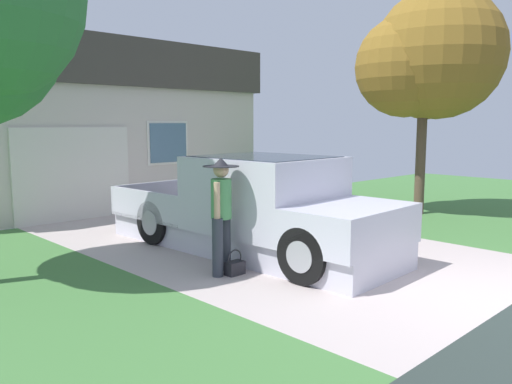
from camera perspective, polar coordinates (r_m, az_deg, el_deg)
The scene contains 6 objects.
pickup_truck at distance 8.69m, azimuth 0.72°, elevation -2.00°, with size 2.25×5.60×1.65m.
person_with_hat at distance 7.50m, azimuth -3.85°, elevation -1.90°, with size 0.53×0.53×1.70m.
handbag at distance 7.60m, azimuth -2.36°, elevation -8.25°, with size 0.28×0.17×0.38m.
house_with_garage at distance 15.38m, azimuth -19.46°, elevation 7.04°, with size 8.94×5.77×4.24m.
front_yard_tree at distance 13.12m, azimuth 18.45°, elevation 13.52°, with size 3.19×3.26×5.31m.
wheeled_trash_bin at distance 14.13m, azimuth 2.14°, elevation 1.18°, with size 0.60×0.72×1.13m.
Camera 1 is at (-6.42, -2.17, 2.20)m, focal length 36.25 mm.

